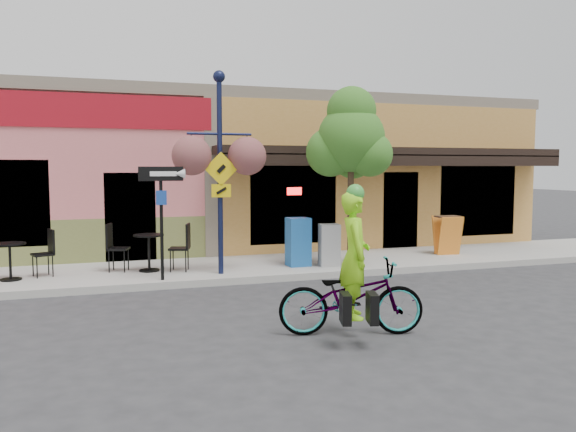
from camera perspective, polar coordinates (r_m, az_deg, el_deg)
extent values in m
plane|color=#2D2D30|center=(11.53, 0.39, -7.16)|extent=(90.00, 90.00, 0.00)
cube|color=#9E9B93|center=(13.39, -2.34, -5.15)|extent=(24.00, 3.00, 0.15)
cube|color=#A8A59E|center=(12.03, -0.45, -6.29)|extent=(24.00, 0.12, 0.15)
imported|color=maroon|center=(8.22, 6.42, -8.19)|extent=(2.21, 1.26, 1.10)
imported|color=#8CE618|center=(8.17, 6.77, -5.70)|extent=(0.60, 0.75, 1.82)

